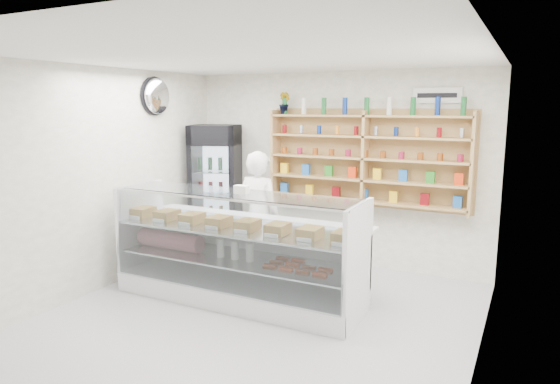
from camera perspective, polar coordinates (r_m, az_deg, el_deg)
The scene contains 8 objects.
room at distance 5.12m, azimuth -3.68°, elevation -0.50°, with size 5.00×5.00×5.00m.
display_counter at distance 6.08m, azimuth -4.78°, elevation -8.95°, with size 3.04×0.91×1.32m.
shop_worker at distance 6.69m, azimuth -2.44°, elevation -2.69°, with size 0.63×0.42×1.74m, color white.
drinks_cooler at distance 7.94m, azimuth -7.28°, elevation 0.32°, with size 0.92×0.91×2.03m.
wall_shelving at distance 7.02m, azimuth 9.71°, elevation 3.78°, with size 2.84×0.28×1.33m.
potted_plant at distance 7.45m, azimuth 0.53°, elevation 10.13°, with size 0.18×0.14×0.32m, color #1E6626.
security_mirror at distance 7.29m, azimuth -13.85°, elevation 10.59°, with size 0.15×0.50×0.50m, color silver.
wall_sign at distance 6.90m, azimuth 17.52°, elevation 10.49°, with size 0.62×0.03×0.20m, color white.
Camera 1 is at (2.58, -4.33, 2.31)m, focal length 32.00 mm.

